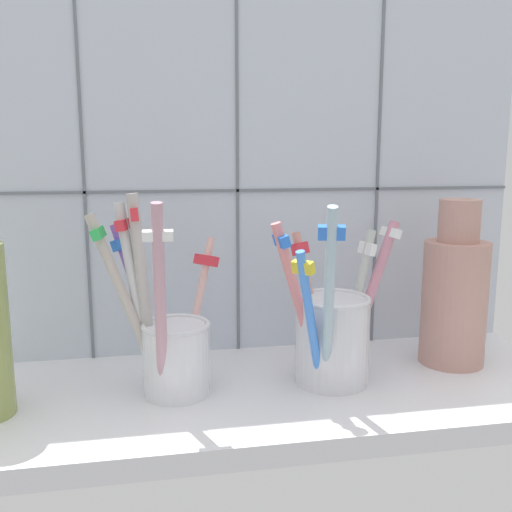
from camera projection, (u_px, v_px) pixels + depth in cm
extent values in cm
cube|color=silver|center=(256.00, 397.00, 54.85)|extent=(64.00, 22.00, 2.00)
cube|color=silver|center=(236.00, 167.00, 62.54)|extent=(64.00, 2.00, 45.00)
cube|color=slate|center=(83.00, 168.00, 58.60)|extent=(0.30, 0.20, 45.00)
cube|color=slate|center=(237.00, 167.00, 61.48)|extent=(0.30, 0.20, 45.00)
cube|color=slate|center=(378.00, 166.00, 64.36)|extent=(0.30, 0.20, 45.00)
cube|color=slate|center=(238.00, 190.00, 61.94)|extent=(64.00, 0.20, 0.30)
cylinder|color=white|center=(177.00, 359.00, 52.74)|extent=(6.14, 6.14, 6.59)
torus|color=silver|center=(176.00, 325.00, 52.14)|extent=(6.33, 6.33, 0.50)
cylinder|color=#C591A0|center=(160.00, 306.00, 48.21)|extent=(1.13, 4.05, 17.97)
cube|color=white|center=(158.00, 236.00, 46.09)|extent=(2.51, 0.96, 0.94)
cylinder|color=#B7B2AD|center=(144.00, 294.00, 51.61)|extent=(2.44, 1.12, 18.25)
cube|color=#E5333F|center=(135.00, 214.00, 50.20)|extent=(0.78, 1.87, 1.17)
cylinder|color=beige|center=(128.00, 305.00, 51.49)|extent=(6.94, 1.61, 16.70)
cube|color=green|center=(98.00, 233.00, 50.13)|extent=(1.32, 2.68, 1.16)
cylinder|color=beige|center=(197.00, 309.00, 55.21)|extent=(4.26, 3.88, 13.70)
cube|color=#E5333F|center=(206.00, 260.00, 55.46)|extent=(2.50, 2.63, 1.16)
cylinder|color=silver|center=(136.00, 298.00, 51.97)|extent=(3.66, 1.93, 17.47)
cube|color=#E5333F|center=(123.00, 225.00, 50.84)|extent=(1.54, 2.37, 1.06)
cylinder|color=#8653B9|center=(141.00, 305.00, 53.76)|extent=(5.60, 3.86, 15.27)
cube|color=blue|center=(121.00, 244.00, 53.41)|extent=(2.03, 2.39, 1.22)
cylinder|color=silver|center=(332.00, 341.00, 55.26)|extent=(7.14, 7.14, 8.34)
torus|color=silver|center=(333.00, 299.00, 54.51)|extent=(7.28, 7.28, 0.50)
cylinder|color=#488DF4|center=(311.00, 323.00, 50.97)|extent=(4.06, 3.81, 13.70)
cube|color=yellow|center=(303.00, 267.00, 48.86)|extent=(2.02, 2.09, 1.23)
cylinder|color=#CC8399|center=(369.00, 298.00, 56.63)|extent=(6.50, 2.61, 15.29)
cube|color=white|center=(391.00, 233.00, 56.42)|extent=(1.52, 2.70, 1.06)
cylinder|color=tan|center=(311.00, 303.00, 56.61)|extent=(3.73, 4.25, 14.12)
cube|color=#E5333F|center=(300.00, 249.00, 56.55)|extent=(2.17, 2.06, 1.34)
cylinder|color=#A4C0CD|center=(329.00, 304.00, 49.64)|extent=(2.52, 6.38, 17.74)
cube|color=blue|center=(332.00, 233.00, 46.54)|extent=(2.40, 1.52, 1.32)
cylinder|color=pink|center=(299.00, 305.00, 52.94)|extent=(5.69, 1.58, 15.76)
cube|color=blue|center=(282.00, 241.00, 51.30)|extent=(1.36, 2.44, 1.23)
cylinder|color=beige|center=(357.00, 301.00, 56.90)|extent=(3.91, 1.65, 14.35)
cube|color=white|center=(367.00, 249.00, 56.33)|extent=(1.35, 2.32, 1.30)
cylinder|color=tan|center=(454.00, 303.00, 59.97)|extent=(6.69, 6.69, 13.01)
cylinder|color=tan|center=(459.00, 221.00, 58.39)|extent=(4.19, 4.19, 4.36)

